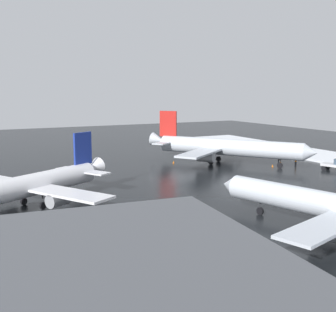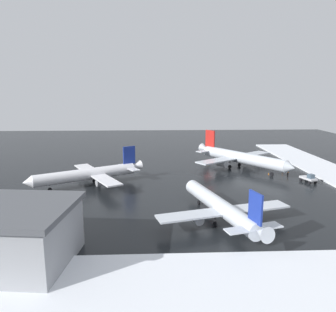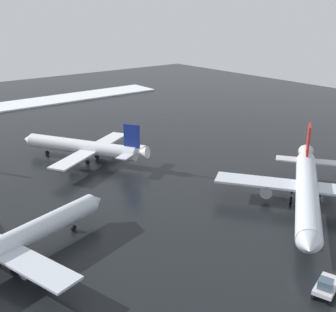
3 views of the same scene
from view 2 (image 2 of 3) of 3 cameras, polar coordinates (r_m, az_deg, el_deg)
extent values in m
plane|color=black|center=(91.40, -10.94, -4.42)|extent=(240.00, 240.00, 0.00)
cube|color=white|center=(46.20, -20.47, -20.94)|extent=(152.00, 16.00, 0.50)
cylinder|color=silver|center=(105.80, 12.86, -0.33)|extent=(20.87, 27.65, 3.55)
cone|color=silver|center=(96.22, 20.60, -1.91)|extent=(4.19, 3.98, 3.37)
cone|color=silver|center=(117.09, 6.43, 1.29)|extent=(4.61, 4.78, 3.45)
cube|color=silver|center=(114.35, 14.39, 0.29)|extent=(13.73, 11.54, 0.38)
cylinder|color=gray|center=(112.61, 13.91, -0.39)|extent=(3.74, 4.10, 2.09)
cube|color=silver|center=(101.63, 8.41, -0.82)|extent=(13.73, 11.54, 0.38)
cylinder|color=gray|center=(102.98, 9.41, -1.28)|extent=(3.74, 4.10, 2.09)
cube|color=red|center=(114.73, 7.34, 3.02)|extent=(2.70, 3.63, 5.84)
cube|color=silver|center=(117.43, 8.45, 1.16)|extent=(5.65, 5.09, 0.25)
cube|color=silver|center=(113.07, 6.24, 0.83)|extent=(5.65, 5.09, 0.25)
cylinder|color=black|center=(99.71, 17.66, -2.20)|extent=(0.25, 0.25, 0.73)
cylinder|color=black|center=(100.06, 17.60, -3.05)|extent=(0.96, 1.15, 1.15)
cylinder|color=black|center=(109.80, 12.33, -0.73)|extent=(0.25, 0.25, 0.73)
cylinder|color=black|center=(110.12, 12.30, -1.50)|extent=(0.96, 1.15, 1.15)
cylinder|color=black|center=(106.39, 10.74, -1.04)|extent=(0.25, 0.25, 0.73)
cylinder|color=black|center=(106.72, 10.71, -1.84)|extent=(0.96, 1.15, 1.15)
cylinder|color=silver|center=(63.62, 8.76, -8.44)|extent=(9.95, 26.02, 2.97)
cone|color=silver|center=(75.85, 3.91, -5.09)|extent=(3.28, 2.78, 2.82)
cone|color=silver|center=(52.02, 16.09, -12.73)|extent=(3.27, 3.68, 2.89)
cube|color=silver|center=(58.67, 3.58, -10.32)|extent=(11.97, 6.77, 0.31)
cylinder|color=gray|center=(60.00, 4.99, -10.74)|extent=(2.48, 3.33, 1.75)
cube|color=silver|center=(65.07, 15.50, -8.52)|extent=(11.97, 6.77, 0.31)
cylinder|color=gray|center=(64.79, 13.94, -9.35)|extent=(2.48, 3.33, 1.75)
cube|color=navy|center=(52.44, 14.99, -8.68)|extent=(1.25, 3.45, 4.89)
cube|color=silver|center=(52.51, 12.24, -12.51)|extent=(4.65, 3.32, 0.21)
cube|color=silver|center=(55.20, 17.03, -11.56)|extent=(4.65, 3.32, 0.21)
cylinder|color=black|center=(71.86, 5.40, -7.14)|extent=(0.21, 0.21, 0.61)
cylinder|color=black|center=(72.27, 5.38, -8.09)|extent=(0.55, 1.01, 0.96)
cylinder|color=black|center=(61.08, 8.21, -10.59)|extent=(0.21, 0.21, 0.61)
cylinder|color=black|center=(61.56, 8.18, -11.68)|extent=(0.55, 1.01, 0.96)
cylinder|color=black|center=(62.79, 11.40, -10.08)|extent=(0.21, 0.21, 0.61)
cylinder|color=black|center=(63.26, 11.36, -11.15)|extent=(0.55, 1.01, 0.96)
cylinder|color=white|center=(87.72, -14.06, -3.12)|extent=(24.59, 15.72, 3.01)
cone|color=white|center=(84.63, -23.34, -4.24)|extent=(3.26, 3.54, 2.86)
cone|color=white|center=(92.91, -5.55, -1.70)|extent=(4.01, 3.79, 2.93)
cube|color=white|center=(82.01, -10.69, -4.17)|extent=(9.07, 11.94, 0.32)
cylinder|color=gray|center=(83.69, -11.40, -4.51)|extent=(3.49, 3.03, 1.77)
cube|color=white|center=(95.30, -13.91, -2.14)|extent=(9.07, 11.94, 0.32)
cylinder|color=gray|center=(93.73, -13.79, -2.92)|extent=(3.49, 3.03, 1.77)
cube|color=navy|center=(91.33, -6.78, 0.15)|extent=(3.24, 2.02, 4.96)
cube|color=white|center=(89.64, -6.10, -2.30)|extent=(4.10, 4.83, 0.21)
cube|color=white|center=(94.32, -7.52, -1.66)|extent=(4.10, 4.83, 0.21)
cylinder|color=black|center=(85.80, -19.94, -4.71)|extent=(0.21, 0.21, 0.62)
cylinder|color=black|center=(86.14, -19.88, -5.53)|extent=(1.00, 0.75, 0.97)
cylinder|color=black|center=(87.09, -11.95, -4.03)|extent=(0.21, 0.21, 0.62)
cylinder|color=black|center=(87.43, -11.92, -4.85)|extent=(1.00, 0.75, 0.97)
cylinder|color=black|center=(90.65, -12.81, -3.47)|extent=(0.21, 0.21, 0.62)
cylinder|color=black|center=(90.98, -12.78, -4.25)|extent=(1.00, 0.75, 0.97)
cube|color=silver|center=(96.61, 23.23, -3.59)|extent=(3.43, 5.04, 0.50)
cube|color=#3F5160|center=(95.77, 23.64, -3.25)|extent=(1.84, 1.77, 1.10)
cylinder|color=black|center=(96.31, 24.28, -4.15)|extent=(0.57, 0.95, 0.90)
cylinder|color=black|center=(94.98, 23.41, -4.28)|extent=(0.57, 0.95, 0.90)
cylinder|color=black|center=(98.57, 23.00, -3.71)|extent=(0.57, 0.95, 0.90)
cylinder|color=black|center=(97.27, 22.13, -3.83)|extent=(0.57, 0.95, 0.90)
cylinder|color=black|center=(102.72, 20.19, -2.94)|extent=(0.16, 0.16, 0.85)
cylinder|color=black|center=(102.84, 20.10, -2.91)|extent=(0.16, 0.16, 0.85)
cylinder|color=orange|center=(102.61, 20.17, -2.53)|extent=(0.36, 0.36, 0.62)
sphere|color=tan|center=(102.51, 20.19, -2.29)|extent=(0.24, 0.24, 0.24)
cylinder|color=black|center=(111.75, 20.15, -1.83)|extent=(0.16, 0.16, 0.85)
cylinder|color=black|center=(111.87, 20.23, -1.82)|extent=(0.16, 0.16, 0.85)
cylinder|color=orange|center=(111.66, 20.22, -1.45)|extent=(0.36, 0.36, 0.62)
sphere|color=tan|center=(111.57, 20.23, -1.24)|extent=(0.24, 0.24, 0.24)
cylinder|color=black|center=(108.61, 19.37, -2.14)|extent=(0.16, 0.16, 0.85)
cylinder|color=black|center=(108.81, 19.36, -2.11)|extent=(0.16, 0.16, 0.85)
cylinder|color=orange|center=(108.55, 19.39, -1.75)|extent=(0.36, 0.36, 0.62)
sphere|color=tan|center=(108.46, 19.40, -1.53)|extent=(0.24, 0.24, 0.24)
cone|color=orange|center=(110.46, 6.92, -1.44)|extent=(0.36, 0.36, 0.55)
cone|color=orange|center=(101.79, 17.12, -2.95)|extent=(0.36, 0.36, 0.55)
camera|label=1|loc=(37.58, -43.67, -5.18)|focal=45.00mm
camera|label=3|loc=(76.64, 53.90, 12.42)|focal=45.00mm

